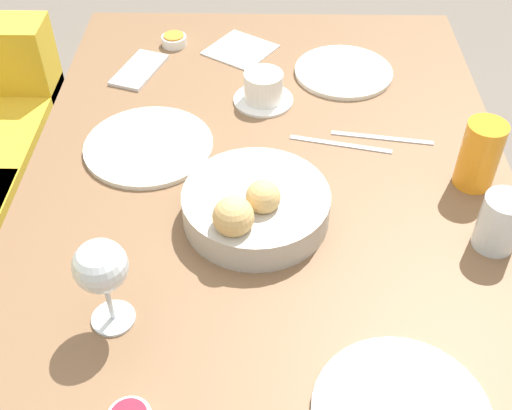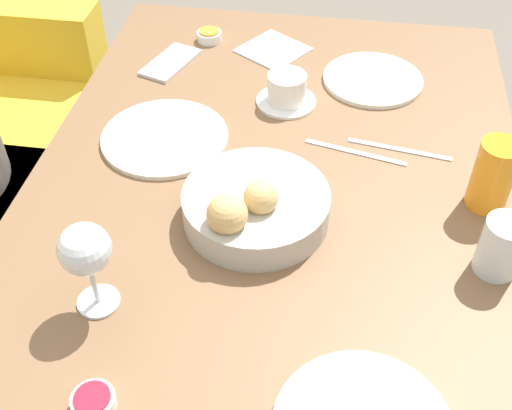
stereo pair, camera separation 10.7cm
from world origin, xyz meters
name	(u,v)px [view 2 (the right image)]	position (x,y,z in m)	size (l,w,h in m)	color
ground_plane	(267,409)	(0.00, 0.00, 0.00)	(10.00, 10.00, 0.00)	#6B6056
dining_table	(270,239)	(0.00, 0.00, 0.62)	(1.39, 0.89, 0.71)	brown
bread_basket	(254,206)	(-0.05, 0.02, 0.75)	(0.25, 0.25, 0.11)	#B2ADA3
plate_near_right	(373,79)	(0.42, -0.16, 0.72)	(0.22, 0.22, 0.01)	silver
plate_far_center	(165,137)	(0.15, 0.23, 0.72)	(0.25, 0.25, 0.01)	silver
juice_glass	(493,175)	(0.06, -0.37, 0.78)	(0.07, 0.07, 0.13)	orange
water_tumbler	(501,247)	(-0.09, -0.37, 0.76)	(0.07, 0.07, 0.10)	silver
wine_glass	(85,252)	(-0.25, 0.23, 0.82)	(0.08, 0.08, 0.16)	silver
coffee_cup	(287,91)	(0.31, 0.01, 0.74)	(0.12, 0.12, 0.07)	white
jam_bowl_berry	(94,402)	(-0.42, 0.17, 0.72)	(0.06, 0.06, 0.03)	white
jam_bowl_honey	(209,36)	(0.54, 0.22, 0.72)	(0.06, 0.06, 0.03)	white
fork_silver	(355,152)	(0.16, -0.14, 0.71)	(0.05, 0.19, 0.00)	#B7B7BC
knife_silver	(399,149)	(0.18, -0.22, 0.71)	(0.04, 0.20, 0.00)	#B7B7BC
napkin	(273,50)	(0.51, 0.07, 0.71)	(0.18, 0.18, 0.00)	white
cell_phone	(170,62)	(0.42, 0.29, 0.72)	(0.17, 0.12, 0.01)	silver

